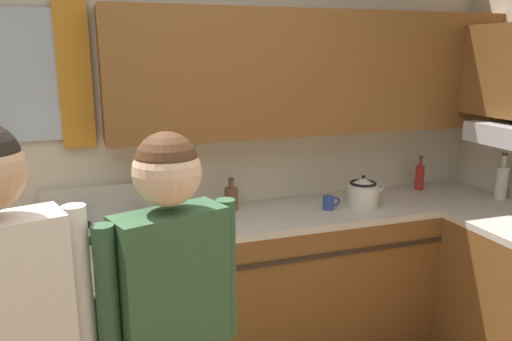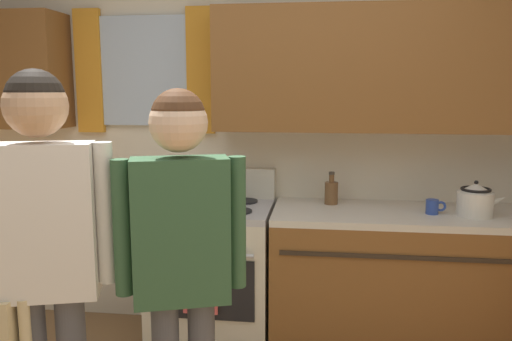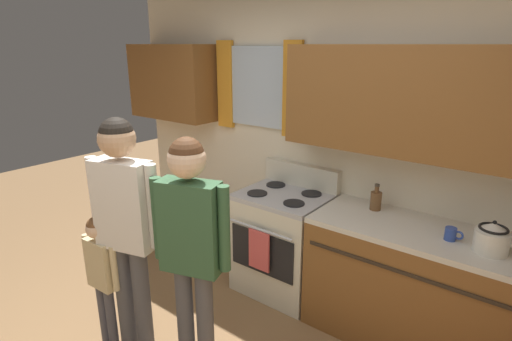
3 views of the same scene
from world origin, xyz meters
The scene contains 10 objects.
back_wall_unit centered at (0.08, 1.81, 1.48)m, with size 4.60×0.42×2.60m.
kitchen_counter_run centered at (1.49, 1.21, 0.45)m, with size 2.20×1.85×0.90m.
stove_oven centered at (-0.28, 1.54, 0.47)m, with size 0.73×0.67×1.10m.
bottle_milk_white centered at (2.23, 1.33, 1.02)m, with size 0.08×0.08×0.31m.
bottle_squat_brown centered at (0.45, 1.69, 0.98)m, with size 0.08×0.08×0.21m.
bottle_sauce_red centered at (1.86, 1.71, 0.99)m, with size 0.06×0.06×0.25m.
mug_cobalt_blue centered at (1.03, 1.50, 0.94)m, with size 0.11×0.07×0.08m.
stovetop_kettle centered at (1.26, 1.48, 1.00)m, with size 0.27×0.20×0.21m.
adult_holding_child centered at (-0.64, 0.24, 1.07)m, with size 0.51×0.26×1.69m.
adult_in_plaid centered at (-0.14, 0.34, 1.02)m, with size 0.48×0.26×1.62m.
Camera 1 is at (-0.38, -1.20, 1.86)m, focal length 35.30 mm.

